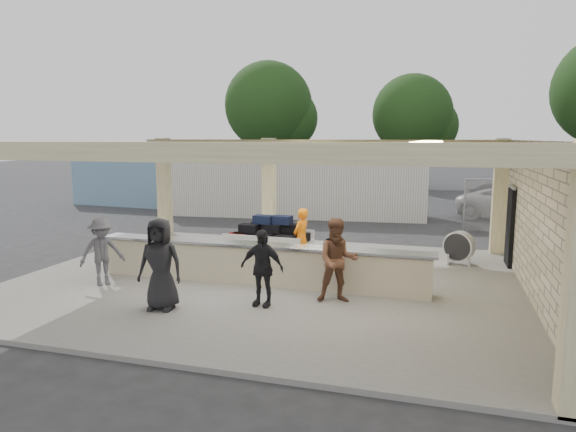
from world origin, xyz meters
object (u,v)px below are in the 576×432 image
(luggage_cart, at_px, (269,236))
(passenger_a, at_px, (338,261))
(passenger_b, at_px, (262,268))
(car_dark, at_px, (512,198))
(car_white_a, at_px, (521,205))
(baggage_handler, at_px, (301,238))
(drum_fan, at_px, (459,247))
(passenger_c, at_px, (102,252))
(passenger_d, at_px, (160,264))
(baggage_counter, at_px, (259,264))
(container_blue, at_px, (160,183))
(container_white, at_px, (293,188))

(luggage_cart, relative_size, passenger_a, 1.28)
(passenger_b, height_order, car_dark, passenger_b)
(passenger_a, height_order, car_white_a, passenger_a)
(passenger_a, bearing_deg, baggage_handler, 103.90)
(drum_fan, height_order, passenger_a, passenger_a)
(drum_fan, relative_size, passenger_c, 0.58)
(passenger_b, distance_m, passenger_d, 2.05)
(baggage_counter, height_order, car_dark, car_dark)
(luggage_cart, height_order, passenger_d, passenger_d)
(baggage_counter, bearing_deg, container_blue, 128.53)
(passenger_b, relative_size, passenger_d, 0.86)
(passenger_b, xyz_separation_m, container_white, (-3.00, 12.78, 0.38))
(baggage_handler, height_order, car_dark, baggage_handler)
(car_white_a, bearing_deg, passenger_a, 176.63)
(luggage_cart, relative_size, passenger_d, 1.23)
(car_dark, distance_m, container_blue, 17.75)
(passenger_a, bearing_deg, container_blue, 116.10)
(passenger_d, height_order, car_white_a, passenger_d)
(baggage_counter, distance_m, container_white, 11.57)
(drum_fan, distance_m, car_dark, 12.59)
(luggage_cart, height_order, container_blue, container_blue)
(luggage_cart, relative_size, drum_fan, 2.49)
(passenger_b, bearing_deg, drum_fan, 54.49)
(passenger_c, height_order, car_dark, passenger_c)
(passenger_b, height_order, passenger_d, passenger_d)
(luggage_cart, distance_m, baggage_handler, 1.13)
(luggage_cart, relative_size, car_white_a, 0.45)
(car_white_a, bearing_deg, baggage_counter, 167.93)
(baggage_counter, relative_size, baggage_handler, 5.10)
(passenger_b, height_order, car_white_a, passenger_b)
(passenger_a, bearing_deg, passenger_c, 167.31)
(car_white_a, bearing_deg, passenger_b, 172.62)
(drum_fan, bearing_deg, baggage_handler, -134.44)
(luggage_cart, height_order, car_dark, luggage_cart)
(passenger_a, height_order, container_blue, container_blue)
(luggage_cart, bearing_deg, passenger_c, -129.75)
(passenger_b, bearing_deg, passenger_a, 29.50)
(baggage_counter, relative_size, container_white, 0.69)
(passenger_d, distance_m, car_white_a, 17.20)
(baggage_handler, bearing_deg, passenger_a, 47.46)
(passenger_a, height_order, passenger_b, passenger_a)
(car_dark, xyz_separation_m, container_blue, (-17.48, -3.04, 0.55))
(container_white, bearing_deg, car_white_a, 1.69)
(car_dark, bearing_deg, passenger_d, -163.68)
(car_dark, bearing_deg, passenger_c, -170.86)
(drum_fan, distance_m, car_white_a, 9.60)
(luggage_cart, xyz_separation_m, container_white, (-1.90, 9.08, 0.47))
(passenger_a, xyz_separation_m, container_white, (-4.45, 12.10, 0.29))
(car_white_a, bearing_deg, container_white, 115.84)
(passenger_d, distance_m, car_dark, 19.92)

